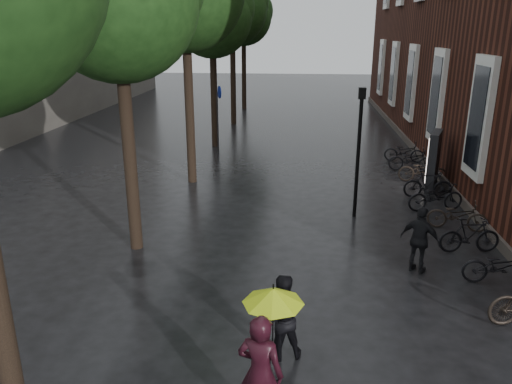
# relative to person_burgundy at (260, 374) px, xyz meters

# --- Properties ---
(street_trees) EXTENTS (4.33, 34.03, 8.91)m
(street_trees) POSITION_rel_person_burgundy_xyz_m (-3.68, 14.86, 5.41)
(street_trees) COLOR black
(street_trees) RESTS_ON ground
(person_burgundy) EXTENTS (0.77, 0.60, 1.86)m
(person_burgundy) POSITION_rel_person_burgundy_xyz_m (0.00, 0.00, 0.00)
(person_burgundy) COLOR black
(person_burgundy) RESTS_ON ground
(person_black) EXTENTS (0.90, 0.78, 1.57)m
(person_black) POSITION_rel_person_burgundy_xyz_m (0.22, 1.71, -0.14)
(person_black) COLOR black
(person_black) RESTS_ON ground
(lime_umbrella) EXTENTS (0.96, 0.96, 1.42)m
(lime_umbrella) POSITION_rel_person_burgundy_xyz_m (0.12, 0.83, 0.77)
(lime_umbrella) COLOR black
(lime_umbrella) RESTS_ON ground
(pedestrian_walking) EXTENTS (1.02, 0.86, 1.63)m
(pedestrian_walking) POSITION_rel_person_burgundy_xyz_m (3.32, 5.23, -0.11)
(pedestrian_walking) COLOR black
(pedestrian_walking) RESTS_ON ground
(parked_bicycles) EXTENTS (2.15, 13.39, 1.03)m
(parked_bicycles) POSITION_rel_person_burgundy_xyz_m (4.93, 9.70, -0.46)
(parked_bicycles) COLOR black
(parked_bicycles) RESTS_ON ground
(ad_lightbox) EXTENTS (0.32, 1.38, 2.09)m
(ad_lightbox) POSITION_rel_person_burgundy_xyz_m (5.17, 11.86, 0.12)
(ad_lightbox) COLOR black
(ad_lightbox) RESTS_ON ground
(lamp_post) EXTENTS (0.20, 0.20, 3.92)m
(lamp_post) POSITION_rel_person_burgundy_xyz_m (2.17, 8.79, 1.45)
(lamp_post) COLOR black
(lamp_post) RESTS_ON ground
(cycle_sign) EXTENTS (0.16, 0.56, 3.07)m
(cycle_sign) POSITION_rel_person_burgundy_xyz_m (-3.30, 16.51, 1.10)
(cycle_sign) COLOR #262628
(cycle_sign) RESTS_ON ground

